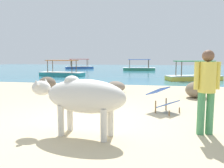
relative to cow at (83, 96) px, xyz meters
The scene contains 14 objects.
sand_beach 1.36m from the cow, 108.77° to the left, with size 18.00×14.00×0.04m, color #CCB78E.
water_surface 23.08m from the cow, 90.90° to the left, with size 60.00×36.00×0.03m, color teal.
cow is the anchor object (origin of this frame).
low_bench_table 2.93m from the cow, 108.85° to the left, with size 0.83×0.57×0.39m.
bottle 2.85m from the cow, 108.31° to the left, with size 0.07×0.07×0.30m.
deck_chair_far 2.70m from the cow, 55.01° to the left, with size 0.93×0.87×0.68m.
person_standing 2.36m from the cow, 12.67° to the left, with size 0.49×0.32×1.62m.
shore_rock_large 6.57m from the cow, 122.77° to the left, with size 0.78×0.77×0.60m, color #6B5B4C.
shore_rock_medium 5.57m from the cow, 93.74° to the left, with size 0.91×0.71×0.46m, color gray.
shore_rock_small 5.52m from the cow, 59.28° to the left, with size 0.97×0.75×0.59m, color #756651.
boat_teal 14.54m from the cow, 115.03° to the left, with size 3.77×1.50×1.29m.
boat_blue 26.06m from the cow, 109.44° to the left, with size 3.80×2.70×1.29m.
boat_yellow 12.23m from the cow, 72.04° to the left, with size 3.84×2.42×1.29m.
boat_green 22.28m from the cow, 91.64° to the left, with size 3.77×1.53×1.29m.
Camera 1 is at (1.71, -5.07, 1.52)m, focal length 36.34 mm.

